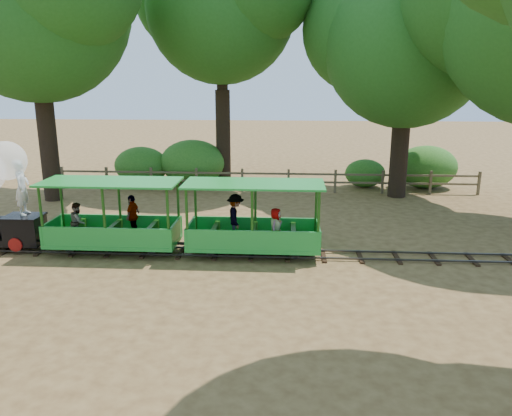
{
  "coord_description": "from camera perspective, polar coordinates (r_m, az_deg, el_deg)",
  "views": [
    {
      "loc": [
        0.98,
        -13.1,
        4.82
      ],
      "look_at": [
        0.09,
        0.5,
        1.24
      ],
      "focal_mm": 35.0,
      "sensor_mm": 36.0,
      "label": 1
    }
  ],
  "objects": [
    {
      "name": "fence",
      "position": [
        21.54,
        1.07,
        3.38
      ],
      "size": [
        18.1,
        0.1,
        1.0
      ],
      "color": "brown",
      "rests_on": "ground"
    },
    {
      "name": "ground",
      "position": [
        13.99,
        -0.5,
        -5.41
      ],
      "size": [
        90.0,
        90.0,
        0.0
      ],
      "primitive_type": "plane",
      "color": "#A17A45",
      "rests_on": "ground"
    },
    {
      "name": "carriage_front",
      "position": [
        14.58,
        -16.14,
        -1.88
      ],
      "size": [
        3.78,
        1.54,
        1.96
      ],
      "color": "green",
      "rests_on": "track"
    },
    {
      "name": "shrub_mid_e",
      "position": [
        23.05,
        12.36,
        3.91
      ],
      "size": [
        1.81,
        1.39,
        1.25
      ],
      "primitive_type": "ellipsoid",
      "color": "#2D6B1E",
      "rests_on": "ground"
    },
    {
      "name": "oak_ne",
      "position": [
        21.23,
        16.83,
        18.36
      ],
      "size": [
        8.07,
        7.11,
        9.28
      ],
      "color": "#2D2116",
      "rests_on": "ground"
    },
    {
      "name": "track",
      "position": [
        13.97,
        -0.5,
        -5.15
      ],
      "size": [
        22.0,
        1.0,
        0.1
      ],
      "color": "#3F3D3A",
      "rests_on": "ground"
    },
    {
      "name": "oak_nc",
      "position": [
        23.11,
        -4.09,
        22.6
      ],
      "size": [
        8.01,
        7.05,
        10.88
      ],
      "color": "#2D2116",
      "rests_on": "ground"
    },
    {
      "name": "shrub_west",
      "position": [
        23.74,
        -12.96,
        4.76
      ],
      "size": [
        2.49,
        1.92,
        1.72
      ],
      "primitive_type": "ellipsoid",
      "color": "#2D6B1E",
      "rests_on": "ground"
    },
    {
      "name": "shrub_mid_w",
      "position": [
        23.14,
        -7.24,
        5.2
      ],
      "size": [
        2.99,
        2.3,
        2.07
      ],
      "primitive_type": "ellipsoid",
      "color": "#2D6B1E",
      "rests_on": "ground"
    },
    {
      "name": "carriage_rear",
      "position": [
        13.77,
        -0.53,
        -2.14
      ],
      "size": [
        3.78,
        1.54,
        1.96
      ],
      "color": "green",
      "rests_on": "track"
    },
    {
      "name": "shrub_east",
      "position": [
        23.55,
        18.86,
        4.47
      ],
      "size": [
        2.73,
        2.1,
        1.89
      ],
      "primitive_type": "ellipsoid",
      "color": "#2D6B1E",
      "rests_on": "ground"
    }
  ]
}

